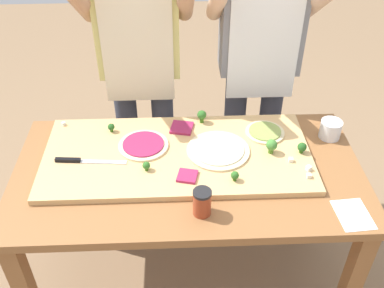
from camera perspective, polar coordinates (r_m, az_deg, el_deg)
ground_plane at (r=2.47m, az=-0.40°, el=-16.36°), size 8.00×8.00×0.00m
prep_table at (r=1.98m, az=-0.48°, el=-5.52°), size 1.51×0.78×0.75m
cutting_board at (r=1.97m, az=-1.90°, el=-1.39°), size 1.18×0.55×0.03m
chefs_knife at (r=1.96m, az=-14.15°, el=-2.10°), size 0.31×0.04×0.02m
pizza_whole_cheese_artichoke at (r=1.96m, az=3.38°, el=-0.78°), size 0.28×0.28×0.02m
pizza_whole_beet_magenta at (r=2.00m, az=-6.28°, el=-0.12°), size 0.23×0.23×0.02m
pizza_whole_pesto_green at (r=2.09m, az=9.37°, el=1.53°), size 0.18×0.18×0.02m
pizza_slice_near_right at (r=2.09m, az=-1.33°, el=2.11°), size 0.12×0.12×0.01m
pizza_slice_far_right at (r=1.83m, az=-0.61°, el=-4.14°), size 0.10×0.10×0.01m
broccoli_floret_front_right at (r=2.10m, az=-10.37°, el=2.14°), size 0.03×0.03×0.04m
broccoli_floret_center_right at (r=1.96m, az=10.21°, el=-0.18°), size 0.05×0.05×0.07m
broccoli_floret_back_right at (r=2.12m, az=1.26°, el=3.70°), size 0.04×0.04×0.06m
broccoli_floret_back_left at (r=2.00m, az=13.98°, el=-0.42°), size 0.04×0.04×0.05m
broccoli_floret_center_left at (r=1.86m, az=-5.90°, el=-2.79°), size 0.03×0.03×0.04m
broccoli_floret_back_mid at (r=1.81m, az=5.54°, el=-4.06°), size 0.03×0.03×0.04m
cheese_crumble_a at (r=2.20m, az=-16.20°, el=2.52°), size 0.02×0.02×0.02m
cheese_crumble_b at (r=1.95m, az=12.61°, el=-1.99°), size 0.02×0.02×0.02m
cheese_crumble_c at (r=1.92m, az=14.78°, el=-3.03°), size 0.03×0.03×0.02m
cheese_crumble_d at (r=1.89m, az=14.82°, el=-3.98°), size 0.02×0.02×0.02m
flour_cup at (r=2.17m, az=17.37°, el=1.71°), size 0.10×0.10×0.09m
sauce_jar at (r=1.69m, az=1.31°, el=-7.52°), size 0.07×0.07×0.11m
recipe_note at (r=1.83m, az=20.03°, el=-8.54°), size 0.14×0.17×0.00m
cook_left at (r=2.28m, az=-6.76°, el=11.45°), size 0.54×0.39×1.67m
cook_right at (r=2.31m, az=8.67°, el=11.70°), size 0.54×0.39×1.67m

